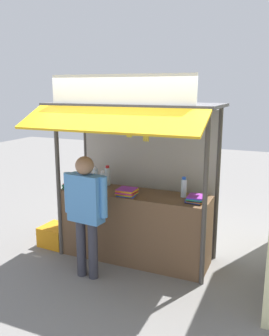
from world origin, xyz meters
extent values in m
plane|color=slate|center=(0.00, 0.00, 0.00)|extent=(20.00, 20.00, 0.00)
cube|color=brown|center=(0.00, 0.00, 0.48)|extent=(2.07, 0.60, 0.97)
cylinder|color=#4C4742|center=(-1.03, -0.30, 1.07)|extent=(0.06, 0.06, 2.14)
cylinder|color=#4C4742|center=(1.03, -0.30, 1.07)|extent=(0.06, 0.06, 2.14)
cylinder|color=#4C4742|center=(-1.03, 0.46, 1.07)|extent=(0.06, 0.06, 2.14)
cylinder|color=#4C4742|center=(1.03, 0.46, 1.07)|extent=(0.06, 0.06, 2.14)
cube|color=#B7B2A8|center=(0.00, 0.46, 1.05)|extent=(2.03, 0.04, 2.09)
cube|color=#3F3F44|center=(0.00, -0.02, 2.16)|extent=(2.27, 0.96, 0.04)
cube|color=gold|center=(0.00, -0.75, 2.03)|extent=(2.23, 0.51, 0.26)
cube|color=white|center=(0.00, -0.45, 2.36)|extent=(1.86, 0.04, 0.35)
cylinder|color=#59544C|center=(0.00, -0.40, 2.06)|extent=(1.97, 0.02, 0.02)
cylinder|color=silver|center=(-0.53, 0.22, 1.10)|extent=(0.08, 0.08, 0.26)
cylinder|color=red|center=(-0.53, 0.22, 1.25)|extent=(0.05, 0.05, 0.04)
cylinder|color=silver|center=(-0.51, 0.04, 1.08)|extent=(0.07, 0.07, 0.22)
cylinder|color=white|center=(-0.51, 0.04, 1.21)|extent=(0.05, 0.05, 0.03)
cylinder|color=silver|center=(0.67, 0.09, 1.09)|extent=(0.08, 0.08, 0.24)
cylinder|color=blue|center=(0.67, 0.09, 1.23)|extent=(0.05, 0.05, 0.03)
cylinder|color=silver|center=(-0.67, 0.10, 1.10)|extent=(0.08, 0.08, 0.25)
cylinder|color=white|center=(-0.67, 0.10, 1.24)|extent=(0.05, 0.05, 0.03)
cube|color=blue|center=(-0.05, -0.14, 0.98)|extent=(0.26, 0.26, 0.01)
cube|color=yellow|center=(-0.06, -0.13, 0.99)|extent=(0.24, 0.23, 0.01)
cube|color=yellow|center=(-0.05, -0.15, 1.00)|extent=(0.26, 0.25, 0.01)
cube|color=red|center=(-0.05, -0.13, 1.01)|extent=(0.25, 0.24, 0.01)
cube|color=purple|center=(-0.06, -0.14, 1.02)|extent=(0.26, 0.25, 0.01)
cube|color=red|center=(-0.05, -0.14, 1.03)|extent=(0.24, 0.23, 0.01)
cube|color=yellow|center=(-0.05, -0.13, 1.04)|extent=(0.26, 0.25, 0.01)
cube|color=orange|center=(-0.05, -0.13, 1.05)|extent=(0.24, 0.23, 0.01)
cube|color=purple|center=(-0.06, -0.13, 1.05)|extent=(0.24, 0.23, 0.01)
cube|color=green|center=(-0.91, -0.09, 0.98)|extent=(0.23, 0.31, 0.01)
cube|color=green|center=(-0.92, -0.08, 0.99)|extent=(0.22, 0.30, 0.01)
cube|color=black|center=(-0.91, -0.08, 1.00)|extent=(0.22, 0.30, 0.01)
cube|color=green|center=(-0.92, -0.09, 1.01)|extent=(0.21, 0.30, 0.01)
cube|color=red|center=(-0.92, -0.08, 1.02)|extent=(0.23, 0.31, 0.01)
cube|color=green|center=(-0.92, -0.10, 1.03)|extent=(0.20, 0.29, 0.01)
cube|color=red|center=(-0.91, -0.08, 1.04)|extent=(0.21, 0.30, 0.01)
cube|color=black|center=(0.86, -0.07, 0.98)|extent=(0.21, 0.24, 0.01)
cube|color=blue|center=(0.86, -0.06, 0.98)|extent=(0.22, 0.25, 0.01)
cube|color=orange|center=(0.88, -0.06, 0.99)|extent=(0.20, 0.24, 0.01)
cube|color=black|center=(0.87, -0.07, 1.01)|extent=(0.20, 0.23, 0.01)
cube|color=blue|center=(0.86, -0.06, 1.01)|extent=(0.21, 0.24, 0.01)
cube|color=green|center=(0.86, -0.08, 1.02)|extent=(0.22, 0.25, 0.01)
cube|color=blue|center=(0.87, -0.08, 1.04)|extent=(0.21, 0.24, 0.01)
cube|color=purple|center=(0.87, -0.07, 1.05)|extent=(0.20, 0.23, 0.01)
cylinder|color=#332D23|center=(0.11, -0.40, 2.01)|extent=(0.01, 0.01, 0.09)
cylinder|color=olive|center=(0.11, -0.40, 1.94)|extent=(0.04, 0.04, 0.04)
ellipsoid|color=yellow|center=(0.13, -0.40, 1.86)|extent=(0.04, 0.07, 0.15)
ellipsoid|color=yellow|center=(0.12, -0.38, 1.86)|extent=(0.07, 0.05, 0.16)
ellipsoid|color=yellow|center=(0.10, -0.38, 1.86)|extent=(0.06, 0.05, 0.16)
ellipsoid|color=yellow|center=(0.09, -0.40, 1.86)|extent=(0.04, 0.08, 0.15)
ellipsoid|color=yellow|center=(0.10, -0.42, 1.86)|extent=(0.08, 0.06, 0.16)
ellipsoid|color=yellow|center=(0.11, -0.41, 1.86)|extent=(0.07, 0.05, 0.16)
cylinder|color=#332D23|center=(0.33, -0.40, 1.99)|extent=(0.01, 0.01, 0.12)
cylinder|color=olive|center=(0.33, -0.40, 1.91)|extent=(0.04, 0.04, 0.04)
ellipsoid|color=gold|center=(0.35, -0.40, 1.82)|extent=(0.03, 0.06, 0.16)
ellipsoid|color=gold|center=(0.34, -0.38, 1.83)|extent=(0.07, 0.06, 0.16)
ellipsoid|color=gold|center=(0.32, -0.38, 1.83)|extent=(0.06, 0.04, 0.16)
ellipsoid|color=gold|center=(0.30, -0.40, 1.83)|extent=(0.03, 0.08, 0.16)
ellipsoid|color=gold|center=(0.32, -0.41, 1.82)|extent=(0.06, 0.05, 0.16)
ellipsoid|color=gold|center=(0.34, -0.41, 1.83)|extent=(0.06, 0.05, 0.16)
cylinder|color=#383842|center=(-0.44, -0.70, 0.38)|extent=(0.12, 0.12, 0.75)
cylinder|color=#383842|center=(-0.26, -0.70, 0.38)|extent=(0.12, 0.12, 0.75)
cube|color=#4C8CCC|center=(-0.35, -0.70, 1.05)|extent=(0.47, 0.23, 0.60)
cylinder|color=#4C8CCC|center=(-0.60, -0.70, 1.10)|extent=(0.10, 0.10, 0.51)
cylinder|color=#4C8CCC|center=(-0.10, -0.70, 1.10)|extent=(0.10, 0.10, 0.51)
sphere|color=#936B4C|center=(-0.35, -0.70, 1.46)|extent=(0.23, 0.23, 0.23)
cube|color=orange|center=(-1.29, -0.06, 0.15)|extent=(0.46, 0.46, 0.30)
camera|label=1|loc=(1.89, -4.34, 2.37)|focal=38.52mm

